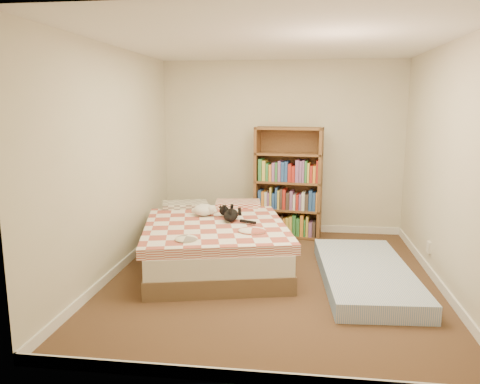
# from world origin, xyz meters

# --- Properties ---
(room) EXTENTS (3.51, 4.01, 2.51)m
(room) POSITION_xyz_m (0.00, 0.00, 1.20)
(room) COLOR #492A1F
(room) RESTS_ON ground
(bed) EXTENTS (1.98, 2.46, 0.58)m
(bed) POSITION_xyz_m (-0.71, 0.45, 0.26)
(bed) COLOR brown
(bed) RESTS_ON room
(bookshelf) EXTENTS (0.98, 0.43, 1.57)m
(bookshelf) POSITION_xyz_m (0.11, 1.73, 0.57)
(bookshelf) COLOR brown
(bookshelf) RESTS_ON room
(floor_mattress) EXTENTS (1.03, 2.05, 0.18)m
(floor_mattress) POSITION_xyz_m (1.00, 0.01, 0.09)
(floor_mattress) COLOR #7B9CCD
(floor_mattress) RESTS_ON room
(black_cat) EXTENTS (0.35, 0.65, 0.15)m
(black_cat) POSITION_xyz_m (-0.52, 0.50, 0.59)
(black_cat) COLOR black
(black_cat) RESTS_ON bed
(white_dog) EXTENTS (0.35, 0.37, 0.14)m
(white_dog) POSITION_xyz_m (-0.88, 0.66, 0.59)
(white_dog) COLOR white
(white_dog) RESTS_ON bed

